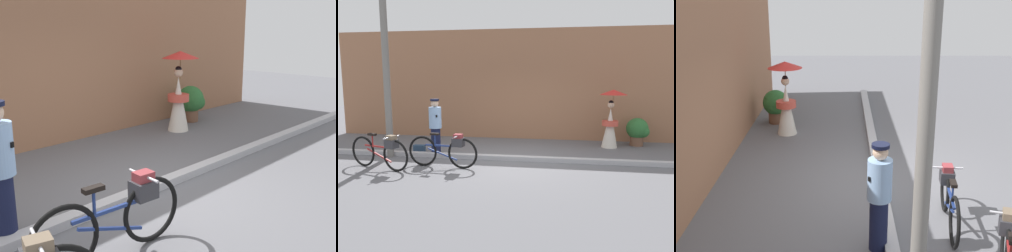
# 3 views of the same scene
# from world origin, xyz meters

# --- Properties ---
(ground_plane) EXTENTS (30.00, 30.00, 0.00)m
(ground_plane) POSITION_xyz_m (0.00, 0.00, 0.00)
(ground_plane) COLOR slate
(building_wall) EXTENTS (14.00, 0.40, 3.84)m
(building_wall) POSITION_xyz_m (0.00, 3.31, 1.92)
(building_wall) COLOR #9E6B4C
(building_wall) RESTS_ON ground_plane
(sidewalk_curb) EXTENTS (14.00, 0.20, 0.12)m
(sidewalk_curb) POSITION_xyz_m (0.00, 0.00, 0.06)
(sidewalk_curb) COLOR #B2B2B7
(sidewalk_curb) RESTS_ON ground_plane
(bicycle_near_officer) EXTENTS (1.80, 0.48, 0.84)m
(bicycle_near_officer) POSITION_xyz_m (-1.44, -0.95, 0.45)
(bicycle_near_officer) COLOR black
(bicycle_near_officer) RESTS_ON ground_plane
(person_officer) EXTENTS (0.34, 0.34, 1.59)m
(person_officer) POSITION_xyz_m (-2.13, 0.19, 0.84)
(person_officer) COLOR #141938
(person_officer) RESTS_ON ground_plane
(person_with_parasol) EXTENTS (0.84, 0.84, 1.81)m
(person_with_parasol) POSITION_xyz_m (2.85, 2.09, 0.93)
(person_with_parasol) COLOR silver
(person_with_parasol) RESTS_ON ground_plane
(potted_plant_by_door) EXTENTS (0.69, 0.68, 0.90)m
(potted_plant_by_door) POSITION_xyz_m (3.76, 2.49, 0.50)
(potted_plant_by_door) COLOR brown
(potted_plant_by_door) RESTS_ON ground_plane
(utility_pole) EXTENTS (0.18, 0.18, 4.80)m
(utility_pole) POSITION_xyz_m (-3.32, -0.15, 2.40)
(utility_pole) COLOR slate
(utility_pole) RESTS_ON ground_plane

